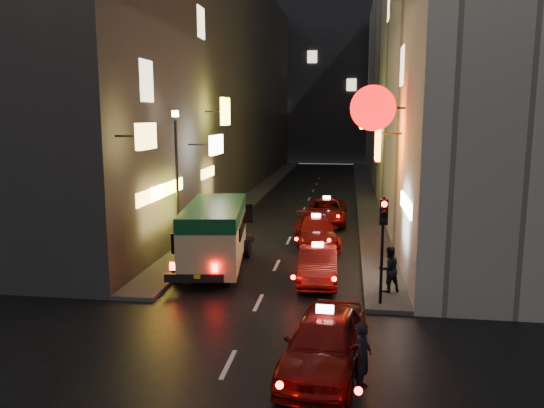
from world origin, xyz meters
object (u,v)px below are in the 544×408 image
at_px(minibus, 215,228).
at_px(lamp_post, 177,175).
at_px(taxi_near, 324,337).
at_px(traffic_light, 383,228).
at_px(pedestrian_crossing, 363,352).

distance_m(minibus, lamp_post, 2.84).
relative_size(taxi_near, lamp_post, 0.92).
height_order(minibus, taxi_near, minibus).
distance_m(traffic_light, lamp_post, 9.42).
bearing_deg(lamp_post, taxi_near, -53.76).
height_order(minibus, lamp_post, lamp_post).
height_order(taxi_near, pedestrian_crossing, taxi_near).
relative_size(taxi_near, traffic_light, 1.64).
height_order(minibus, pedestrian_crossing, minibus).
relative_size(traffic_light, lamp_post, 0.56).
height_order(minibus, traffic_light, traffic_light).
xyz_separation_m(taxi_near, lamp_post, (-6.60, 9.00, 2.85)).
xyz_separation_m(minibus, taxi_near, (4.80, -8.21, -0.80)).
distance_m(pedestrian_crossing, traffic_light, 5.54).
xyz_separation_m(taxi_near, traffic_light, (1.60, 4.47, 1.81)).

